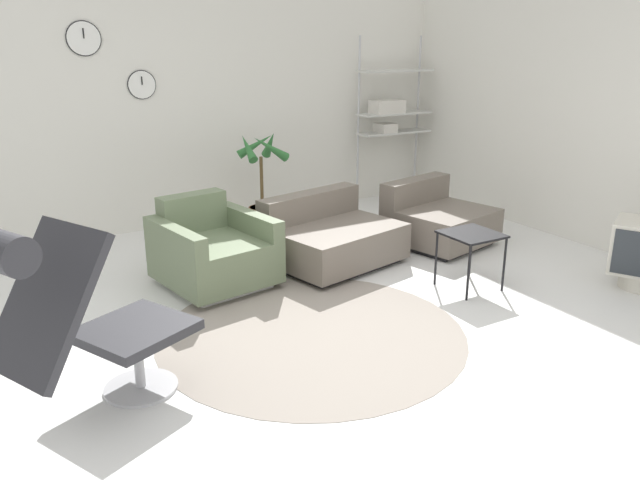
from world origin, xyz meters
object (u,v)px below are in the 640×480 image
lounge_chair (72,305)px  armchair_red (213,253)px  couch_low (331,239)px  side_table (471,239)px  potted_plant (262,191)px  shelf_unit (390,110)px  couch_second (437,221)px

lounge_chair → armchair_red: 2.10m
lounge_chair → couch_low: lounge_chair is taller
side_table → potted_plant: (-0.80, 2.39, 0.01)m
couch_low → shelf_unit: shelf_unit is taller
couch_second → couch_low: bearing=-14.1°
shelf_unit → lounge_chair: bearing=-144.0°
side_table → shelf_unit: shelf_unit is taller
couch_low → potted_plant: potted_plant is taller
armchair_red → shelf_unit: shelf_unit is taller
potted_plant → shelf_unit: size_ratio=0.54×
armchair_red → couch_low: 1.15m
couch_second → shelf_unit: (0.62, 1.71, 0.94)m
side_table → shelf_unit: bearing=67.0°
armchair_red → couch_low: bearing=167.8°
armchair_red → shelf_unit: bearing=-161.3°
lounge_chair → side_table: 3.23m
armchair_red → side_table: (1.84, -1.17, 0.15)m
side_table → potted_plant: potted_plant is taller
armchair_red → side_table: armchair_red is taller
lounge_chair → armchair_red: lounge_chair is taller
lounge_chair → shelf_unit: shelf_unit is taller
potted_plant → lounge_chair: bearing=-130.7°
lounge_chair → couch_low: (2.50, 1.50, -0.46)m
couch_low → shelf_unit: bearing=-150.9°
lounge_chair → shelf_unit: (4.37, 3.18, 0.48)m
potted_plant → shelf_unit: shelf_unit is taller
side_table → couch_second: bearing=62.5°
armchair_red → couch_second: bearing=168.4°
lounge_chair → armchair_red: bearing=113.4°
armchair_red → lounge_chair: bearing=39.5°
potted_plant → shelf_unit: (1.98, 0.40, 0.73)m
potted_plant → shelf_unit: 2.15m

